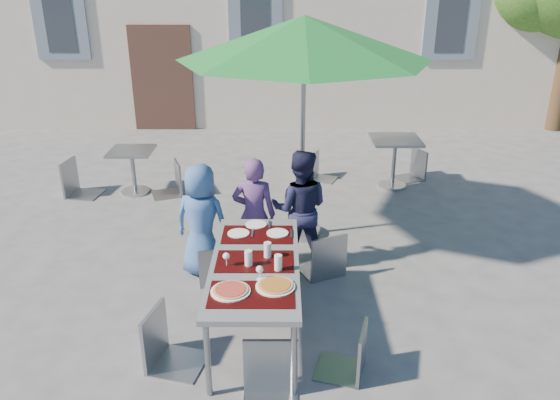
{
  "coord_description": "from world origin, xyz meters",
  "views": [
    {
      "loc": [
        0.56,
        -4.2,
        3.17
      ],
      "look_at": [
        0.53,
        1.06,
        0.98
      ],
      "focal_mm": 35.0,
      "sensor_mm": 36.0,
      "label": 1
    }
  ],
  "objects_px": {
    "pizza_near_left": "(231,290)",
    "bg_chair_r_1": "(416,147)",
    "dining_table": "(255,267)",
    "child_1": "(254,215)",
    "chair_5": "(270,342)",
    "child_0": "(202,221)",
    "cafe_table_0": "(133,165)",
    "bg_chair_l_0": "(73,156)",
    "bg_chair_r_0": "(170,159)",
    "chair_2": "(325,228)",
    "chair_4": "(352,323)",
    "chair_0": "(215,242)",
    "child_2": "(300,209)",
    "cafe_table_1": "(395,153)",
    "chair_1": "(249,240)",
    "chair_3": "(163,306)",
    "bg_chair_l_1": "(320,151)",
    "patio_umbrella": "(304,39)",
    "pizza_near_right": "(275,286)"
  },
  "relations": [
    {
      "from": "cafe_table_0",
      "to": "bg_chair_r_0",
      "type": "bearing_deg",
      "value": -5.36
    },
    {
      "from": "bg_chair_l_0",
      "to": "chair_3",
      "type": "bearing_deg",
      "value": -61.36
    },
    {
      "from": "dining_table",
      "to": "child_1",
      "type": "distance_m",
      "value": 1.21
    },
    {
      "from": "chair_1",
      "to": "bg_chair_r_1",
      "type": "xyz_separation_m",
      "value": [
        2.54,
        3.37,
        0.0
      ]
    },
    {
      "from": "bg_chair_l_1",
      "to": "chair_2",
      "type": "bearing_deg",
      "value": -92.64
    },
    {
      "from": "child_2",
      "to": "chair_5",
      "type": "bearing_deg",
      "value": 88.41
    },
    {
      "from": "bg_chair_l_0",
      "to": "chair_0",
      "type": "bearing_deg",
      "value": -46.83
    },
    {
      "from": "bg_chair_r_0",
      "to": "cafe_table_1",
      "type": "distance_m",
      "value": 3.48
    },
    {
      "from": "chair_2",
      "to": "bg_chair_r_0",
      "type": "bearing_deg",
      "value": 131.51
    },
    {
      "from": "chair_2",
      "to": "bg_chair_r_0",
      "type": "height_order",
      "value": "chair_2"
    },
    {
      "from": "pizza_near_left",
      "to": "dining_table",
      "type": "bearing_deg",
      "value": 71.3
    },
    {
      "from": "bg_chair_r_0",
      "to": "pizza_near_right",
      "type": "bearing_deg",
      "value": -67.34
    },
    {
      "from": "pizza_near_left",
      "to": "child_1",
      "type": "distance_m",
      "value": 1.73
    },
    {
      "from": "cafe_table_1",
      "to": "bg_chair_l_0",
      "type": "bearing_deg",
      "value": -175.87
    },
    {
      "from": "bg_chair_r_0",
      "to": "chair_3",
      "type": "bearing_deg",
      "value": -80.04
    },
    {
      "from": "child_1",
      "to": "child_2",
      "type": "distance_m",
      "value": 0.53
    },
    {
      "from": "bg_chair_l_0",
      "to": "chair_2",
      "type": "bearing_deg",
      "value": -33.73
    },
    {
      "from": "pizza_near_right",
      "to": "bg_chair_l_1",
      "type": "relative_size",
      "value": 0.39
    },
    {
      "from": "chair_4",
      "to": "bg_chair_r_0",
      "type": "bearing_deg",
      "value": 119.12
    },
    {
      "from": "child_2",
      "to": "chair_0",
      "type": "bearing_deg",
      "value": 31.37
    },
    {
      "from": "chair_0",
      "to": "bg_chair_r_0",
      "type": "xyz_separation_m",
      "value": [
        -0.98,
        2.63,
        0.07
      ]
    },
    {
      "from": "pizza_near_left",
      "to": "bg_chair_r_1",
      "type": "distance_m",
      "value": 5.42
    },
    {
      "from": "chair_5",
      "to": "child_0",
      "type": "bearing_deg",
      "value": 111.31
    },
    {
      "from": "child_0",
      "to": "chair_2",
      "type": "xyz_separation_m",
      "value": [
        1.36,
        -0.05,
        -0.06
      ]
    },
    {
      "from": "chair_3",
      "to": "bg_chair_l_0",
      "type": "xyz_separation_m",
      "value": [
        -2.15,
        3.94,
        0.03
      ]
    },
    {
      "from": "chair_3",
      "to": "dining_table",
      "type": "bearing_deg",
      "value": 31.94
    },
    {
      "from": "dining_table",
      "to": "bg_chair_r_1",
      "type": "distance_m",
      "value": 4.88
    },
    {
      "from": "pizza_near_left",
      "to": "pizza_near_right",
      "type": "height_order",
      "value": "same"
    },
    {
      "from": "chair_4",
      "to": "chair_5",
      "type": "bearing_deg",
      "value": -152.45
    },
    {
      "from": "dining_table",
      "to": "chair_5",
      "type": "height_order",
      "value": "chair_5"
    },
    {
      "from": "chair_0",
      "to": "bg_chair_r_0",
      "type": "relative_size",
      "value": 0.89
    },
    {
      "from": "pizza_near_left",
      "to": "patio_umbrella",
      "type": "distance_m",
      "value": 3.19
    },
    {
      "from": "chair_1",
      "to": "child_2",
      "type": "bearing_deg",
      "value": 39.99
    },
    {
      "from": "child_0",
      "to": "bg_chair_l_0",
      "type": "relative_size",
      "value": 1.24
    },
    {
      "from": "cafe_table_0",
      "to": "child_1",
      "type": "bearing_deg",
      "value": -49.89
    },
    {
      "from": "chair_2",
      "to": "cafe_table_0",
      "type": "distance_m",
      "value": 3.75
    },
    {
      "from": "pizza_near_left",
      "to": "child_2",
      "type": "distance_m",
      "value": 1.94
    },
    {
      "from": "child_0",
      "to": "bg_chair_r_1",
      "type": "bearing_deg",
      "value": -117.92
    },
    {
      "from": "pizza_near_left",
      "to": "bg_chair_l_0",
      "type": "xyz_separation_m",
      "value": [
        -2.74,
        3.99,
        -0.15
      ]
    },
    {
      "from": "bg_chair_r_0",
      "to": "patio_umbrella",
      "type": "bearing_deg",
      "value": -35.93
    },
    {
      "from": "child_2",
      "to": "bg_chair_l_1",
      "type": "relative_size",
      "value": 1.65
    },
    {
      "from": "chair_4",
      "to": "bg_chair_l_1",
      "type": "bearing_deg",
      "value": 89.56
    },
    {
      "from": "chair_4",
      "to": "chair_5",
      "type": "distance_m",
      "value": 0.76
    },
    {
      "from": "cafe_table_0",
      "to": "bg_chair_l_0",
      "type": "xyz_separation_m",
      "value": [
        -0.86,
        -0.09,
        0.16
      ]
    },
    {
      "from": "pizza_near_right",
      "to": "bg_chair_l_0",
      "type": "relative_size",
      "value": 0.32
    },
    {
      "from": "pizza_near_left",
      "to": "chair_0",
      "type": "relative_size",
      "value": 0.38
    },
    {
      "from": "chair_4",
      "to": "cafe_table_1",
      "type": "bearing_deg",
      "value": 75.03
    },
    {
      "from": "chair_4",
      "to": "bg_chair_r_0",
      "type": "height_order",
      "value": "bg_chair_r_0"
    },
    {
      "from": "chair_3",
      "to": "cafe_table_1",
      "type": "bearing_deg",
      "value": 57.2
    },
    {
      "from": "child_2",
      "to": "chair_2",
      "type": "relative_size",
      "value": 1.4
    }
  ]
}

